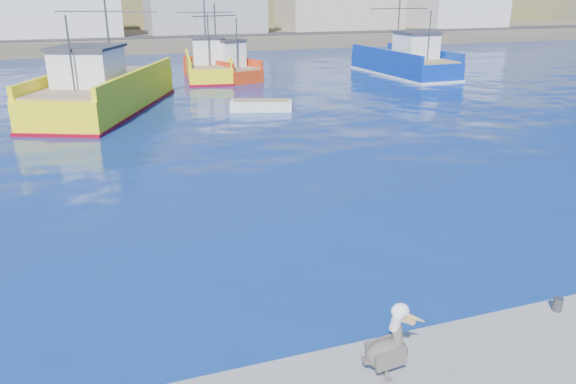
% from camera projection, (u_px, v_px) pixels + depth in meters
% --- Properties ---
extents(ground, '(260.00, 260.00, 0.00)m').
position_uv_depth(ground, '(358.00, 281.00, 14.22)').
color(ground, '#07145D').
rests_on(ground, ground).
extents(dock_bollards, '(36.20, 0.20, 0.30)m').
position_uv_depth(dock_bollards, '(463.00, 326.00, 11.18)').
color(dock_bollards, '#4C4C4C').
rests_on(dock_bollards, dock).
extents(trawler_yellow_a, '(9.91, 14.63, 6.85)m').
position_uv_depth(trawler_yellow_a, '(103.00, 92.00, 34.02)').
color(trawler_yellow_a, '#FFEE11').
rests_on(trawler_yellow_a, ground).
extents(trawler_yellow_b, '(4.93, 10.40, 6.35)m').
position_uv_depth(trawler_yellow_b, '(208.00, 66.00, 47.16)').
color(trawler_yellow_b, '#FFEE11').
rests_on(trawler_yellow_b, ground).
extents(trawler_blue, '(5.70, 12.01, 6.59)m').
position_uv_depth(trawler_blue, '(405.00, 62.00, 48.92)').
color(trawler_blue, '#082D97').
rests_on(trawler_blue, ground).
extents(boat_orange, '(5.38, 8.37, 6.02)m').
position_uv_depth(boat_orange, '(224.00, 67.00, 46.66)').
color(boat_orange, red).
rests_on(boat_orange, ground).
extents(skiff_mid, '(3.96, 2.42, 0.81)m').
position_uv_depth(skiff_mid, '(261.00, 106.00, 34.46)').
color(skiff_mid, silver).
rests_on(skiff_mid, ground).
extents(skiff_far, '(2.28, 4.29, 0.89)m').
position_uv_depth(skiff_far, '(420.00, 66.00, 52.88)').
color(skiff_far, silver).
rests_on(skiff_far, ground).
extents(pelican, '(1.18, 0.51, 1.45)m').
position_uv_depth(pelican, '(389.00, 347.00, 9.71)').
color(pelican, '#595451').
rests_on(pelican, dock).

